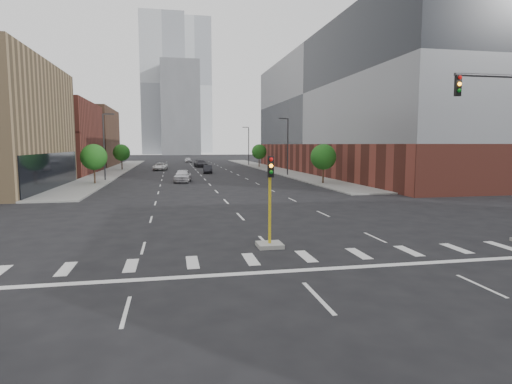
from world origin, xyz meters
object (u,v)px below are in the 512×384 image
object	(u,v)px
median_traffic_signal	(270,227)
car_near_left	(183,176)
car_mid_right	(208,169)
car_far_left	(160,167)
car_deep_right	(201,164)
car_distant	(188,160)

from	to	relation	value
median_traffic_signal	car_near_left	distance (m)	37.36
car_mid_right	car_far_left	bearing A→B (deg)	132.57
car_mid_right	car_far_left	distance (m)	13.16
car_near_left	car_deep_right	xyz separation A→B (m)	(4.82, 36.70, -0.05)
car_near_left	car_distant	bearing A→B (deg)	94.95
car_far_left	median_traffic_signal	bearing A→B (deg)	-76.80
car_mid_right	car_near_left	bearing A→B (deg)	-101.62
car_mid_right	car_distant	size ratio (longest dim) A/B	1.09
median_traffic_signal	car_distant	world-z (taller)	median_traffic_signal
median_traffic_signal	car_mid_right	xyz separation A→B (m)	(1.50, 54.39, -0.26)
car_mid_right	car_distant	xyz separation A→B (m)	(-1.62, 45.60, -0.04)
car_mid_right	car_deep_right	xyz separation A→B (m)	(0.12, 19.54, 0.09)
car_near_left	car_far_left	world-z (taller)	car_near_left
car_far_left	car_deep_right	xyz separation A→B (m)	(8.39, 9.29, 0.09)
car_mid_right	car_deep_right	distance (m)	19.54
car_mid_right	car_distant	world-z (taller)	car_mid_right
car_far_left	car_distant	world-z (taller)	car_far_left
car_far_left	car_deep_right	world-z (taller)	car_deep_right
car_far_left	car_deep_right	distance (m)	12.51
car_near_left	car_far_left	size ratio (longest dim) A/B	0.98
median_traffic_signal	car_deep_right	size ratio (longest dim) A/B	0.79
car_far_left	car_near_left	bearing A→B (deg)	-75.35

